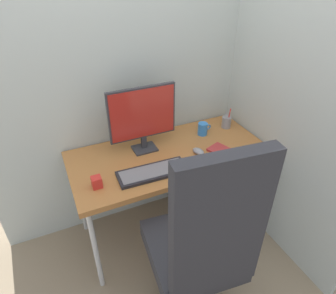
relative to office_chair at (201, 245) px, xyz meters
name	(u,v)px	position (x,y,z in m)	size (l,w,h in m)	color
ground_plane	(169,227)	(0.15, 0.71, -0.66)	(8.00, 8.00, 0.00)	gray
wall_back	(148,46)	(0.15, 1.07, 0.74)	(2.43, 0.04, 2.80)	#B7C1BC
wall_side_right	(284,53)	(0.87, 0.57, 0.74)	(0.04, 1.70, 2.80)	#B7C1BC
desk	(170,159)	(0.15, 0.71, 0.04)	(1.39, 0.66, 0.75)	#B27038
office_chair	(201,245)	(0.00, 0.00, 0.00)	(0.57, 0.61, 1.33)	black
filing_cabinet	(218,189)	(0.58, 0.68, -0.37)	(0.42, 0.56, 0.58)	#9EA0A5
monitor	(142,116)	(0.01, 0.84, 0.36)	(0.47, 0.13, 0.46)	#333338
keyboard	(153,172)	(-0.05, 0.55, 0.10)	(0.46, 0.18, 0.02)	black
mouse	(198,151)	(0.33, 0.63, 0.11)	(0.06, 0.09, 0.03)	gray
pen_holder	(226,122)	(0.72, 0.86, 0.14)	(0.07, 0.07, 0.17)	gray
notebook	(224,152)	(0.49, 0.55, 0.10)	(0.13, 0.21, 0.02)	#B23333
coffee_mug	(203,129)	(0.49, 0.84, 0.14)	(0.11, 0.07, 0.10)	#337FD8
desk_clamp_accessory	(97,182)	(-0.40, 0.57, 0.13)	(0.06, 0.06, 0.07)	red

